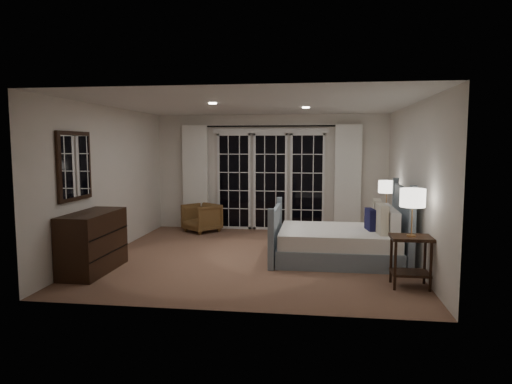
# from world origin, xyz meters

# --- Properties ---
(floor) EXTENTS (5.00, 5.00, 0.00)m
(floor) POSITION_xyz_m (0.00, 0.00, 0.00)
(floor) COLOR #8E634C
(floor) RESTS_ON ground
(ceiling) EXTENTS (5.00, 5.00, 0.00)m
(ceiling) POSITION_xyz_m (0.00, 0.00, 2.50)
(ceiling) COLOR silver
(ceiling) RESTS_ON wall_back
(wall_left) EXTENTS (0.02, 5.00, 2.50)m
(wall_left) POSITION_xyz_m (-2.50, 0.00, 1.25)
(wall_left) COLOR silver
(wall_left) RESTS_ON floor
(wall_right) EXTENTS (0.02, 5.00, 2.50)m
(wall_right) POSITION_xyz_m (2.50, 0.00, 1.25)
(wall_right) COLOR silver
(wall_right) RESTS_ON floor
(wall_back) EXTENTS (5.00, 0.02, 2.50)m
(wall_back) POSITION_xyz_m (0.00, 2.50, 1.25)
(wall_back) COLOR silver
(wall_back) RESTS_ON floor
(wall_front) EXTENTS (5.00, 0.02, 2.50)m
(wall_front) POSITION_xyz_m (0.00, -2.50, 1.25)
(wall_front) COLOR silver
(wall_front) RESTS_ON floor
(french_doors) EXTENTS (2.50, 0.04, 2.20)m
(french_doors) POSITION_xyz_m (0.00, 2.46, 1.09)
(french_doors) COLOR black
(french_doors) RESTS_ON wall_back
(curtain_rod) EXTENTS (3.50, 0.03, 0.03)m
(curtain_rod) POSITION_xyz_m (0.00, 2.40, 2.25)
(curtain_rod) COLOR black
(curtain_rod) RESTS_ON wall_back
(curtain_left) EXTENTS (0.55, 0.10, 2.25)m
(curtain_left) POSITION_xyz_m (-1.65, 2.38, 1.15)
(curtain_left) COLOR white
(curtain_left) RESTS_ON curtain_rod
(curtain_right) EXTENTS (0.55, 0.10, 2.25)m
(curtain_right) POSITION_xyz_m (1.65, 2.38, 1.15)
(curtain_right) COLOR white
(curtain_right) RESTS_ON curtain_rod
(downlight_a) EXTENTS (0.12, 0.12, 0.01)m
(downlight_a) POSITION_xyz_m (0.80, 0.60, 2.49)
(downlight_a) COLOR white
(downlight_a) RESTS_ON ceiling
(downlight_b) EXTENTS (0.12, 0.12, 0.01)m
(downlight_b) POSITION_xyz_m (-0.60, -0.40, 2.49)
(downlight_b) COLOR white
(downlight_b) RESTS_ON ceiling
(bed) EXTENTS (2.07, 1.47, 1.20)m
(bed) POSITION_xyz_m (1.42, -0.03, 0.31)
(bed) COLOR gray
(bed) RESTS_ON floor
(nightstand_left) EXTENTS (0.52, 0.42, 0.68)m
(nightstand_left) POSITION_xyz_m (2.23, -1.32, 0.45)
(nightstand_left) COLOR #301D10
(nightstand_left) RESTS_ON floor
(nightstand_right) EXTENTS (0.48, 0.38, 0.62)m
(nightstand_right) POSITION_xyz_m (2.27, 1.14, 0.41)
(nightstand_right) COLOR #301D10
(nightstand_right) RESTS_ON floor
(lamp_left) EXTENTS (0.32, 0.32, 0.62)m
(lamp_left) POSITION_xyz_m (2.23, -1.32, 1.17)
(lamp_left) COLOR tan
(lamp_left) RESTS_ON nightstand_left
(lamp_right) EXTENTS (0.30, 0.30, 0.58)m
(lamp_right) POSITION_xyz_m (2.27, 1.14, 1.09)
(lamp_right) COLOR tan
(lamp_right) RESTS_ON nightstand_right
(armchair) EXTENTS (0.91, 0.92, 0.60)m
(armchair) POSITION_xyz_m (-1.42, 2.01, 0.30)
(armchair) COLOR brown
(armchair) RESTS_ON floor
(dresser) EXTENTS (0.53, 1.24, 0.88)m
(dresser) POSITION_xyz_m (-2.23, -1.19, 0.44)
(dresser) COLOR #301D10
(dresser) RESTS_ON floor
(mirror) EXTENTS (0.05, 0.85, 1.00)m
(mirror) POSITION_xyz_m (-2.47, -1.19, 1.55)
(mirror) COLOR #301D10
(mirror) RESTS_ON wall_left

